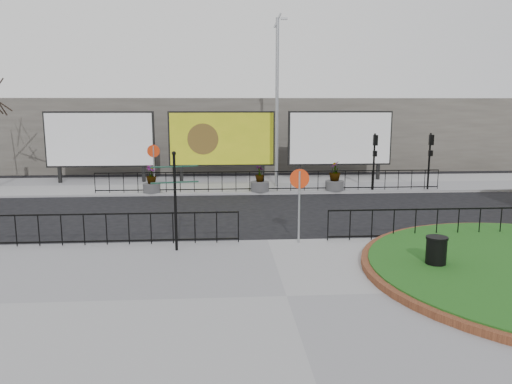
{
  "coord_description": "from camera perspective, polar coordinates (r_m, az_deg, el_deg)",
  "views": [
    {
      "loc": [
        -1.52,
        -16.3,
        4.72
      ],
      "look_at": [
        -0.23,
        2.43,
        1.34
      ],
      "focal_mm": 35.0,
      "sensor_mm": 36.0,
      "label": 1
    }
  ],
  "objects": [
    {
      "name": "ground",
      "position": [
        17.04,
        1.33,
        -5.87
      ],
      "size": [
        90.0,
        90.0,
        0.0
      ],
      "primitive_type": "plane",
      "color": "black",
      "rests_on": "ground"
    },
    {
      "name": "railing_near_right",
      "position": [
        18.35,
        22.12,
        -3.3
      ],
      "size": [
        9.0,
        0.1,
        1.1
      ],
      "primitive_type": null,
      "color": "black",
      "rests_on": "pavement_near"
    },
    {
      "name": "fingerpost_sign",
      "position": [
        15.61,
        -9.25,
        0.09
      ],
      "size": [
        1.47,
        0.5,
        3.13
      ],
      "rotation": [
        0.0,
        0.0,
        0.13
      ],
      "color": "black",
      "rests_on": "pavement_near"
    },
    {
      "name": "building_backdrop",
      "position": [
        38.39,
        -1.68,
        6.9
      ],
      "size": [
        40.0,
        10.0,
        5.0
      ],
      "primitive_type": "cube",
      "color": "#615C55",
      "rests_on": "ground"
    },
    {
      "name": "litter_bin",
      "position": [
        14.66,
        19.88,
        -6.67
      ],
      "size": [
        0.59,
        0.59,
        0.98
      ],
      "color": "black",
      "rests_on": "pavement_near"
    },
    {
      "name": "lamp_post",
      "position": [
        27.47,
        2.42,
        10.43
      ],
      "size": [
        0.74,
        0.18,
        9.23
      ],
      "color": "gray",
      "rests_on": "pavement_far"
    },
    {
      "name": "pavement_near",
      "position": [
        12.32,
        3.51,
        -12.04
      ],
      "size": [
        30.0,
        10.0,
        0.12
      ],
      "primitive_type": "cube",
      "color": "gray",
      "rests_on": "ground"
    },
    {
      "name": "speed_sign_far",
      "position": [
        26.09,
        -11.61,
        3.84
      ],
      "size": [
        0.64,
        0.07,
        2.47
      ],
      "color": "gray",
      "rests_on": "pavement_far"
    },
    {
      "name": "planter_c",
      "position": [
        26.68,
        8.98,
        1.45
      ],
      "size": [
        0.97,
        0.97,
        1.56
      ],
      "color": "#4C4C4F",
      "rests_on": "pavement_far"
    },
    {
      "name": "signal_pole_a",
      "position": [
        26.99,
        13.4,
        4.36
      ],
      "size": [
        0.22,
        0.26,
        3.0
      ],
      "color": "black",
      "rests_on": "pavement_far"
    },
    {
      "name": "planter_b",
      "position": [
        26.11,
        0.43,
        1.06
      ],
      "size": [
        0.97,
        0.97,
        1.36
      ],
      "color": "#4C4C4F",
      "rests_on": "pavement_far"
    },
    {
      "name": "billboard_mid",
      "position": [
        29.35,
        -3.92,
        6.05
      ],
      "size": [
        6.2,
        0.31,
        4.1
      ],
      "color": "black",
      "rests_on": "pavement_far"
    },
    {
      "name": "planter_a",
      "position": [
        26.27,
        -11.85,
        1.09
      ],
      "size": [
        0.89,
        0.89,
        1.41
      ],
      "color": "#4C4C4F",
      "rests_on": "pavement_far"
    },
    {
      "name": "speed_sign_near",
      "position": [
        16.35,
        4.98,
        0.3
      ],
      "size": [
        0.64,
        0.07,
        2.47
      ],
      "color": "gray",
      "rests_on": "pavement_near"
    },
    {
      "name": "railing_far",
      "position": [
        26.04,
        1.66,
        1.26
      ],
      "size": [
        18.0,
        0.1,
        1.1
      ],
      "primitive_type": null,
      "color": "black",
      "rests_on": "pavement_far"
    },
    {
      "name": "signal_pole_b",
      "position": [
        28.03,
        19.28,
        4.28
      ],
      "size": [
        0.22,
        0.26,
        3.0
      ],
      "color": "black",
      "rests_on": "pavement_far"
    },
    {
      "name": "billboard_right",
      "position": [
        30.18,
        9.57,
        6.04
      ],
      "size": [
        6.2,
        0.31,
        4.1
      ],
      "color": "black",
      "rests_on": "pavement_far"
    },
    {
      "name": "billboard_left",
      "position": [
        30.17,
        -17.4,
        5.72
      ],
      "size": [
        6.2,
        0.31,
        4.1
      ],
      "color": "black",
      "rests_on": "pavement_far"
    },
    {
      "name": "pavement_far",
      "position": [
        28.72,
        -0.86,
        0.88
      ],
      "size": [
        44.0,
        6.0,
        0.12
      ],
      "primitive_type": "cube",
      "color": "gray",
      "rests_on": "ground"
    },
    {
      "name": "railing_near_left",
      "position": [
        17.1,
        -19.06,
        -4.06
      ],
      "size": [
        10.0,
        0.1,
        1.1
      ],
      "primitive_type": null,
      "color": "black",
      "rests_on": "pavement_near"
    }
  ]
}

